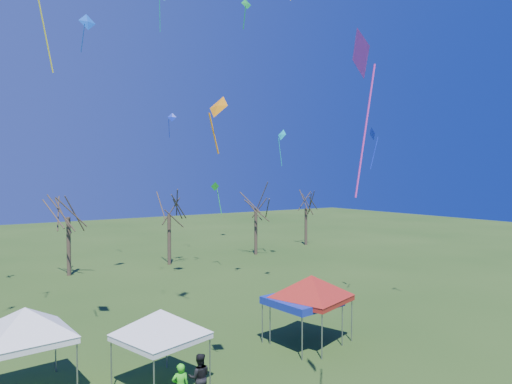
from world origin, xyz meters
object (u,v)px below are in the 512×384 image
Objects in this scene: tree_4 at (256,194)px; tent_white_mid at (161,315)px; tent_white_west at (25,313)px; tent_blue at (302,301)px; tree_2 at (68,196)px; tree_5 at (306,195)px; person_dark at (199,377)px; tent_red at (311,280)px; tree_3 at (169,196)px.

tent_white_mid is at bearing -131.26° from tree_4.
tent_white_west reaches higher than tent_blue.
tree_4 is at bearing -1.22° from tree_2.
tree_2 is at bearing -176.30° from tree_5.
person_dark is at bearing -91.83° from tree_2.
tree_5 reaches higher than tent_white_mid.
tree_2 is at bearing 178.78° from tree_4.
person_dark is (4.96, -3.91, -2.13)m from tent_white_west.
tent_red reaches higher than tent_blue.
tree_5 is (8.37, 2.06, -0.33)m from tree_4.
tree_3 is 2.11× the size of tent_white_mid.
tree_4 is 4.72× the size of person_dark.
person_dark is (-18.49, -23.57, -5.22)m from tree_4.
tent_red is at bearing 2.46° from tent_white_mid.
tree_5 is 2.44× the size of tent_blue.
tent_white_mid is 2.24× the size of person_dark.
tent_red is at bearing -74.33° from tree_2.
tent_white_mid reaches higher than tent_blue.
tree_5 is 37.45m from person_dark.
tree_3 is 1.06× the size of tree_5.
tent_blue is at bearing 169.41° from tent_red.
tree_3 is at bearing -173.48° from tree_5.
tent_red reaches higher than tent_white_west.
tree_4 is 24.97m from tent_blue.
tent_red is at bearing -139.80° from person_dark.
tree_2 is 2.19× the size of tent_white_mid.
tree_2 is at bearing 104.53° from tent_blue.
tree_5 is at bearing 13.85° from tree_4.
tree_5 is at bearing -112.14° from person_dark.
tent_red is 1.09m from tent_blue.
tent_white_west is at bearing -14.03° from person_dark.
tree_4 is 1.96× the size of tent_red.
tree_4 is 30.76m from tent_white_west.
tree_5 is 31.04m from tent_red.
tree_2 is 2.67× the size of tent_blue.
tent_white_west is 11.58m from tent_blue.
tent_white_west reaches higher than person_dark.
tent_blue is at bearing 3.37° from tent_white_mid.
tent_white_west is 12.05m from tent_red.
tree_4 reaches higher than tent_white_mid.
tent_blue reaches higher than person_dark.
tree_5 is at bearing 6.52° from tree_3.
tree_5 is 1.80× the size of tent_white_west.
tent_white_mid is at bearing -114.28° from tree_3.
tree_3 is 22.08m from tent_blue.
tree_5 is at bearing 49.88° from tent_red.
tree_3 is at bearing 84.10° from tent_red.
person_dark is (-6.43, -2.08, -1.21)m from tent_blue.
tree_2 is 1.04× the size of tree_4.
tent_blue is 6.87m from person_dark.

